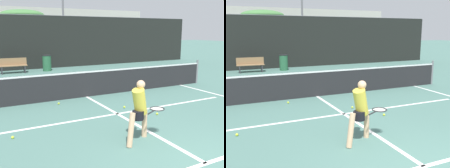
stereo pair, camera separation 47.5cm
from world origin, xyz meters
The scene contains 16 objects.
court_baseline_near centered at (0.00, 0.44, 0.00)m, with size 11.00×0.10×0.01m, color white.
court_service_line centered at (0.00, 3.75, 0.00)m, with size 8.25×0.10×0.01m, color white.
court_center_mark centered at (0.00, 3.24, 0.00)m, with size 0.10×5.60×0.01m, color white.
net centered at (0.00, 6.04, 0.51)m, with size 11.09×0.09×1.07m.
fence_back centered at (0.00, 14.19, 1.67)m, with size 24.00×0.06×3.35m.
player_practicing centered at (-0.50, 1.87, 0.73)m, with size 1.18×0.54×1.35m.
tennis_ball_scattered_0 centered at (0.97, 3.12, 0.03)m, with size 0.07×0.07×0.07m, color #D1E033.
tennis_ball_scattered_1 centered at (-1.21, 5.53, 0.03)m, with size 0.07×0.07×0.07m, color #D1E033.
tennis_ball_scattered_3 centered at (-2.95, 3.29, 0.03)m, with size 0.07×0.07×0.07m, color #D1E033.
tennis_ball_scattered_5 centered at (0.48, 4.15, 0.03)m, with size 0.07×0.07×0.07m, color #D1E033.
courtside_bench centered at (-1.57, 13.03, 0.47)m, with size 1.55×0.45×0.86m.
trash_bin centered at (0.37, 13.05, 0.48)m, with size 0.53×0.53×0.96m.
parked_car centered at (1.37, 16.65, 0.56)m, with size 1.68×4.06×1.33m.
tree_west centered at (7.78, 24.05, 3.15)m, with size 3.13×3.13×3.64m.
tree_mid centered at (0.52, 21.23, 3.66)m, with size 3.69×3.69×4.16m.
building_far centered at (0.00, 30.42, 2.54)m, with size 36.00×2.40×5.08m, color #B2ADA3.
Camera 1 is at (-3.58, -2.61, 2.37)m, focal length 42.00 mm.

